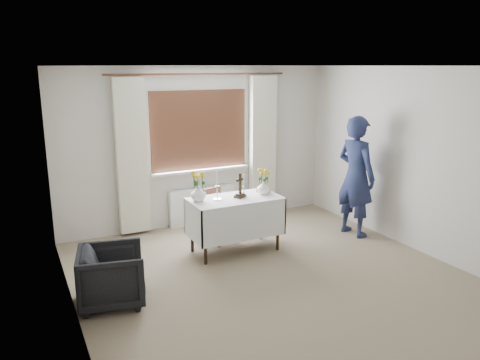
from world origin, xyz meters
name	(u,v)px	position (x,y,z in m)	size (l,w,h in m)	color
ground	(280,283)	(0.00, 0.00, 0.00)	(5.00, 5.00, 0.00)	#9A8B6B
altar_table	(235,225)	(-0.03, 1.13, 0.38)	(1.24, 0.64, 0.76)	white
wooden_chair	(220,216)	(-0.08, 1.55, 0.40)	(0.37, 0.37, 0.79)	#542E1C
armchair	(112,276)	(-1.86, 0.40, 0.31)	(0.67, 0.69, 0.63)	black
person	(356,176)	(1.87, 0.94, 0.90)	(0.66, 0.43, 1.80)	navy
radiator	(202,206)	(0.00, 2.42, 0.30)	(1.10, 0.10, 0.60)	white
wooden_cross	(240,186)	(0.04, 1.13, 0.93)	(0.15, 0.11, 0.33)	black
candlestick_left	(217,185)	(-0.28, 1.17, 0.96)	(0.11, 0.11, 0.39)	white
candlestick_right	(244,186)	(0.11, 1.15, 0.92)	(0.09, 0.09, 0.31)	white
flower_vase_left	(198,193)	(-0.53, 1.21, 0.87)	(0.20, 0.20, 0.21)	white
flower_vase_right	(263,188)	(0.41, 1.13, 0.86)	(0.18, 0.18, 0.19)	white
wicker_basket	(263,189)	(0.46, 1.25, 0.80)	(0.19, 0.19, 0.07)	brown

